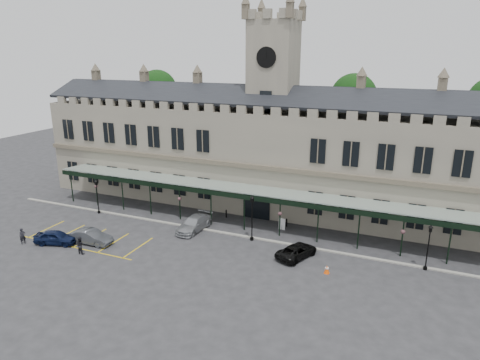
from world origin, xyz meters
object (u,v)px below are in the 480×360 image
at_px(car_left_a, 56,237).
at_px(car_taxi, 194,224).
at_px(station_building, 271,155).
at_px(lamp_post_right, 429,243).
at_px(person_b, 80,245).
at_px(traffic_cone, 327,269).
at_px(person_a, 23,236).
at_px(car_left_b, 91,237).
at_px(sign_board, 282,224).
at_px(lamp_post_left, 97,193).
at_px(lamp_post_mid, 252,214).
at_px(car_van, 297,251).
at_px(clock_tower, 273,100).

height_order(car_left_a, car_taxi, car_taxi).
relative_size(station_building, lamp_post_right, 13.94).
bearing_deg(person_b, traffic_cone, -168.01).
bearing_deg(person_a, car_left_a, -38.42).
relative_size(traffic_cone, car_left_a, 0.18).
distance_m(lamp_post_right, person_b, 31.97).
relative_size(station_building, car_taxi, 11.61).
bearing_deg(car_left_b, sign_board, -58.89).
distance_m(station_building, car_left_b, 22.78).
relative_size(lamp_post_right, person_b, 2.54).
height_order(lamp_post_right, sign_board, lamp_post_right).
xyz_separation_m(lamp_post_left, sign_board, (21.75, 3.79, -1.86)).
height_order(car_left_b, car_taxi, car_taxi).
distance_m(lamp_post_right, car_left_b, 31.96).
distance_m(car_left_a, car_left_b, 3.56).
bearing_deg(traffic_cone, car_left_a, -170.01).
xyz_separation_m(lamp_post_left, lamp_post_right, (36.22, 0.18, 0.06)).
bearing_deg(traffic_cone, station_building, 124.90).
height_order(lamp_post_mid, person_b, lamp_post_mid).
xyz_separation_m(person_a, person_b, (6.90, 0.55, 0.02)).
bearing_deg(car_van, lamp_post_mid, 2.67).
xyz_separation_m(car_taxi, car_van, (12.00, -1.88, -0.13)).
bearing_deg(clock_tower, person_a, -132.83).
height_order(traffic_cone, car_taxi, car_taxi).
relative_size(station_building, person_b, 35.46).
relative_size(sign_board, car_left_b, 0.30).
bearing_deg(sign_board, car_left_a, -139.96).
height_order(lamp_post_right, car_left_a, lamp_post_right).
xyz_separation_m(car_left_b, car_taxi, (7.88, 7.00, 0.03)).
xyz_separation_m(car_left_b, person_a, (-6.32, -2.74, 0.11)).
bearing_deg(car_left_a, sign_board, -75.32).
relative_size(station_building, lamp_post_left, 14.29).
bearing_deg(sign_board, person_a, -141.11).
bearing_deg(person_b, sign_board, -142.29).
bearing_deg(person_a, car_left_b, -37.56).
bearing_deg(lamp_post_mid, car_left_a, -154.56).
bearing_deg(lamp_post_right, clock_tower, 149.47).
bearing_deg(lamp_post_left, traffic_cone, -7.80).
height_order(lamp_post_mid, car_taxi, lamp_post_mid).
relative_size(lamp_post_mid, lamp_post_right, 1.14).
xyz_separation_m(lamp_post_mid, traffic_cone, (8.54, -3.84, -2.52)).
height_order(lamp_post_mid, person_a, lamp_post_mid).
bearing_deg(person_b, lamp_post_mid, -148.09).
bearing_deg(lamp_post_left, station_building, 31.00).
relative_size(traffic_cone, car_taxi, 0.15).
distance_m(car_left_a, person_b, 3.90).
distance_m(person_a, person_b, 6.92).
bearing_deg(lamp_post_right, station_building, 149.67).
relative_size(car_left_a, car_left_b, 0.96).
height_order(lamp_post_right, person_a, lamp_post_right).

